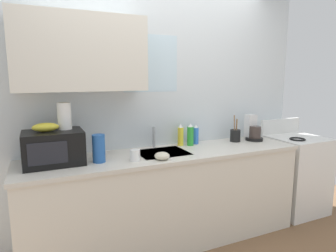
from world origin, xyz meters
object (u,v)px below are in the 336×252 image
at_px(dish_soap_bottle_green, 190,135).
at_px(utensil_crock, 235,135).
at_px(dish_soap_bottle_blue, 196,135).
at_px(microwave, 54,148).
at_px(mug_white, 135,155).
at_px(coffee_maker, 253,131).
at_px(small_bowl, 162,156).
at_px(stove_range, 295,173).
at_px(cereal_canister, 99,148).
at_px(banana_bunch, 45,127).
at_px(dish_soap_bottle_yellow, 181,135).
at_px(paper_towel_roll, 64,116).

relative_size(dish_soap_bottle_green, utensil_crock, 0.79).
xyz_separation_m(dish_soap_bottle_blue, utensil_crock, (0.44, -0.09, -0.03)).
relative_size(microwave, dish_soap_bottle_green, 2.01).
xyz_separation_m(dish_soap_bottle_green, mug_white, (-0.69, -0.30, -0.06)).
height_order(coffee_maker, dish_soap_bottle_green, coffee_maker).
bearing_deg(utensil_crock, dish_soap_bottle_green, 175.43).
relative_size(utensil_crock, small_bowl, 2.23).
distance_m(stove_range, microwave, 2.72).
bearing_deg(cereal_canister, banana_bunch, 165.62).
bearing_deg(coffee_maker, dish_soap_bottle_yellow, 173.77).
height_order(stove_range, coffee_maker, coffee_maker).
relative_size(stove_range, mug_white, 11.37).
height_order(stove_range, small_bowl, stove_range).
height_order(dish_soap_bottle_green, dish_soap_bottle_blue, dish_soap_bottle_green).
xyz_separation_m(cereal_canister, mug_white, (0.28, -0.09, -0.07)).
bearing_deg(cereal_canister, small_bowl, -16.62).
relative_size(banana_bunch, utensil_crock, 0.69).
bearing_deg(paper_towel_roll, small_bowl, -22.00).
relative_size(dish_soap_bottle_green, cereal_canister, 0.99).
height_order(dish_soap_bottle_yellow, utensil_crock, utensil_crock).
distance_m(dish_soap_bottle_green, cereal_canister, 1.00).
relative_size(microwave, mug_white, 4.84).
height_order(paper_towel_roll, dish_soap_bottle_green, paper_towel_roll).
height_order(stove_range, dish_soap_bottle_blue, dish_soap_bottle_blue).
height_order(stove_range, cereal_canister, cereal_canister).
xyz_separation_m(dish_soap_bottle_yellow, utensil_crock, (0.63, -0.08, -0.03)).
bearing_deg(stove_range, dish_soap_bottle_green, 173.25).
bearing_deg(stove_range, small_bowl, -173.60).
relative_size(microwave, cereal_canister, 1.99).
relative_size(dish_soap_bottle_yellow, mug_white, 2.34).
height_order(cereal_canister, mug_white, cereal_canister).
bearing_deg(small_bowl, mug_white, 164.74).
height_order(dish_soap_bottle_yellow, small_bowl, dish_soap_bottle_yellow).
height_order(stove_range, banana_bunch, banana_bunch).
xyz_separation_m(dish_soap_bottle_green, dish_soap_bottle_blue, (0.09, 0.04, -0.01)).
relative_size(mug_white, small_bowl, 0.73).
relative_size(cereal_canister, small_bowl, 1.78).
bearing_deg(mug_white, dish_soap_bottle_blue, 23.92).
bearing_deg(utensil_crock, mug_white, -168.03).
relative_size(paper_towel_roll, dish_soap_bottle_green, 0.96).
bearing_deg(banana_bunch, cereal_canister, -14.38).
relative_size(banana_bunch, cereal_canister, 0.87).
relative_size(dish_soap_bottle_yellow, cereal_canister, 0.96).
bearing_deg(small_bowl, dish_soap_bottle_yellow, 46.59).
height_order(microwave, mug_white, microwave).
relative_size(dish_soap_bottle_yellow, dish_soap_bottle_blue, 1.08).
xyz_separation_m(dish_soap_bottle_blue, mug_white, (-0.78, -0.35, -0.05)).
distance_m(dish_soap_bottle_yellow, cereal_canister, 0.92).
xyz_separation_m(dish_soap_bottle_green, cereal_canister, (-0.97, -0.21, 0.01)).
bearing_deg(dish_soap_bottle_green, small_bowl, -142.48).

